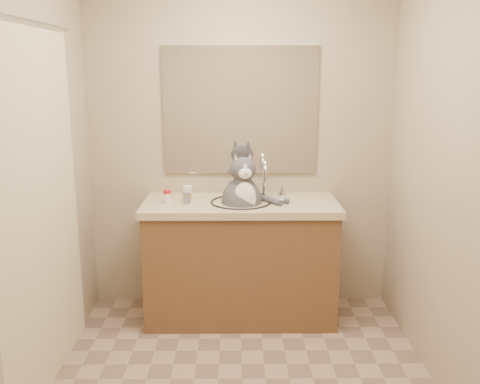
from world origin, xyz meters
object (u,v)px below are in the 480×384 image
(pill_bottle_redcap, at_px, (168,197))
(grey_canister, at_px, (187,198))
(cat, at_px, (242,200))
(pill_bottle_orange, at_px, (188,194))

(pill_bottle_redcap, height_order, grey_canister, pill_bottle_redcap)
(pill_bottle_redcap, xyz_separation_m, grey_canister, (0.13, -0.01, -0.01))
(cat, distance_m, pill_bottle_redcap, 0.51)
(cat, distance_m, grey_canister, 0.38)
(pill_bottle_orange, xyz_separation_m, grey_canister, (0.00, -0.08, -0.01))
(cat, xyz_separation_m, grey_canister, (-0.38, -0.03, 0.02))
(pill_bottle_redcap, xyz_separation_m, pill_bottle_orange, (0.13, 0.07, 0.00))
(pill_bottle_orange, height_order, grey_canister, pill_bottle_orange)
(pill_bottle_redcap, bearing_deg, cat, 1.76)
(pill_bottle_redcap, relative_size, grey_canister, 1.16)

